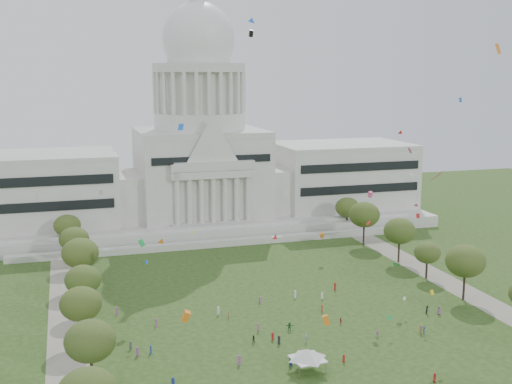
# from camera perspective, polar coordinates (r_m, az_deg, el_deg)

# --- Properties ---
(ground) EXTENTS (400.00, 400.00, 0.00)m
(ground) POSITION_cam_1_polar(r_m,az_deg,el_deg) (130.79, 5.88, -13.90)
(ground) COLOR #274318
(ground) RESTS_ON ground
(capitol) EXTENTS (160.00, 64.50, 91.30)m
(capitol) POSITION_cam_1_polar(r_m,az_deg,el_deg) (230.26, -4.94, 2.55)
(capitol) COLOR beige
(capitol) RESTS_ON ground
(path_left) EXTENTS (8.00, 160.00, 0.04)m
(path_left) POSITION_cam_1_polar(r_m,az_deg,el_deg) (149.69, -16.46, -11.06)
(path_left) COLOR gray
(path_left) RESTS_ON ground
(path_right) EXTENTS (8.00, 160.00, 0.04)m
(path_right) POSITION_cam_1_polar(r_m,az_deg,el_deg) (177.12, 16.65, -7.68)
(path_right) COLOR gray
(path_right) RESTS_ON ground
(row_tree_l_1) EXTENTS (8.86, 8.86, 12.59)m
(row_tree_l_1) POSITION_cam_1_polar(r_m,az_deg,el_deg) (115.79, -14.53, -12.70)
(row_tree_l_1) COLOR black
(row_tree_l_1) RESTS_ON ground
(row_tree_l_2) EXTENTS (8.42, 8.42, 11.97)m
(row_tree_l_2) POSITION_cam_1_polar(r_m,az_deg,el_deg) (134.84, -15.31, -9.57)
(row_tree_l_2) COLOR black
(row_tree_l_2) RESTS_ON ground
(row_tree_r_2) EXTENTS (9.55, 9.55, 13.58)m
(row_tree_r_2) POSITION_cam_1_polar(r_m,az_deg,el_deg) (162.37, 18.13, -5.86)
(row_tree_r_2) COLOR black
(row_tree_r_2) RESTS_ON ground
(row_tree_l_3) EXTENTS (8.12, 8.12, 11.55)m
(row_tree_l_3) POSITION_cam_1_polar(r_m,az_deg,el_deg) (150.69, -15.13, -7.54)
(row_tree_l_3) COLOR black
(row_tree_l_3) RESTS_ON ground
(row_tree_r_3) EXTENTS (7.01, 7.01, 9.98)m
(row_tree_r_3) POSITION_cam_1_polar(r_m,az_deg,el_deg) (176.82, 14.99, -5.24)
(row_tree_r_3) COLOR black
(row_tree_r_3) RESTS_ON ground
(row_tree_l_4) EXTENTS (9.29, 9.29, 13.21)m
(row_tree_l_4) POSITION_cam_1_polar(r_m,az_deg,el_deg) (168.10, -15.36, -5.25)
(row_tree_l_4) COLOR black
(row_tree_l_4) RESTS_ON ground
(row_tree_r_4) EXTENTS (9.19, 9.19, 13.06)m
(row_tree_r_4) POSITION_cam_1_polar(r_m,az_deg,el_deg) (189.36, 12.65, -3.40)
(row_tree_r_4) COLOR black
(row_tree_r_4) RESTS_ON ground
(row_tree_l_5) EXTENTS (8.33, 8.33, 11.85)m
(row_tree_l_5) POSITION_cam_1_polar(r_m,az_deg,el_deg) (186.31, -15.86, -4.06)
(row_tree_l_5) COLOR black
(row_tree_l_5) RESTS_ON ground
(row_tree_r_5) EXTENTS (9.82, 9.82, 13.96)m
(row_tree_r_5) POSITION_cam_1_polar(r_m,az_deg,el_deg) (205.94, 9.61, -2.00)
(row_tree_r_5) COLOR black
(row_tree_r_5) RESTS_ON ground
(row_tree_l_6) EXTENTS (8.19, 8.19, 11.64)m
(row_tree_l_6) POSITION_cam_1_polar(r_m,az_deg,el_deg) (203.97, -16.43, -2.88)
(row_tree_l_6) COLOR black
(row_tree_l_6) RESTS_ON ground
(row_tree_r_6) EXTENTS (8.42, 8.42, 11.97)m
(row_tree_r_6) POSITION_cam_1_polar(r_m,az_deg,el_deg) (223.08, 8.13, -1.37)
(row_tree_r_6) COLOR black
(row_tree_r_6) RESTS_ON ground
(event_tent) EXTENTS (8.65, 8.65, 4.34)m
(event_tent) POSITION_cam_1_polar(r_m,az_deg,el_deg) (121.36, 4.61, -14.15)
(event_tent) COLOR #4C4C4C
(event_tent) RESTS_ON ground
(person_0) EXTENTS (1.16, 1.09, 1.99)m
(person_0) POSITION_cam_1_polar(r_m,az_deg,el_deg) (153.50, 15.96, -10.09)
(person_0) COLOR #994C8C
(person_0) RESTS_ON ground
(person_2) EXTENTS (1.11, 1.02, 1.95)m
(person_2) POSITION_cam_1_polar(r_m,az_deg,el_deg) (153.26, 14.99, -10.09)
(person_2) COLOR #26262B
(person_2) RESTS_ON ground
(person_3) EXTENTS (0.98, 1.07, 1.49)m
(person_3) POSITION_cam_1_polar(r_m,az_deg,el_deg) (138.54, 10.72, -12.26)
(person_3) COLOR #994C8C
(person_3) RESTS_ON ground
(person_4) EXTENTS (0.97, 1.22, 1.83)m
(person_4) POSITION_cam_1_polar(r_m,az_deg,el_deg) (134.13, 4.45, -12.81)
(person_4) COLOR silver
(person_4) RESTS_ON ground
(person_5) EXTENTS (1.84, 1.46, 1.86)m
(person_5) POSITION_cam_1_polar(r_m,az_deg,el_deg) (139.52, 3.00, -11.83)
(person_5) COLOR #33723F
(person_5) RESTS_ON ground
(person_6) EXTENTS (0.61, 0.88, 1.73)m
(person_6) POSITION_cam_1_polar(r_m,az_deg,el_deg) (122.36, 15.59, -15.60)
(person_6) COLOR #B21E1E
(person_6) RESTS_ON ground
(person_8) EXTENTS (0.88, 0.61, 1.69)m
(person_8) POSITION_cam_1_polar(r_m,az_deg,el_deg) (133.37, -0.25, -12.95)
(person_8) COLOR #26262B
(person_8) RESTS_ON ground
(person_9) EXTENTS (0.88, 1.19, 1.64)m
(person_9) POSITION_cam_1_polar(r_m,az_deg,el_deg) (142.02, 14.72, -11.82)
(person_9) COLOR navy
(person_9) RESTS_ON ground
(person_10) EXTENTS (0.49, 0.86, 1.44)m
(person_10) POSITION_cam_1_polar(r_m,az_deg,el_deg) (144.00, 7.55, -11.28)
(person_10) COLOR #B21E1E
(person_10) RESTS_ON ground
(distant_crowd) EXTENTS (65.72, 39.77, 1.92)m
(distant_crowd) POSITION_cam_1_polar(r_m,az_deg,el_deg) (138.95, -1.40, -11.94)
(distant_crowd) COLOR olive
(distant_crowd) RESTS_ON ground
(kite_swarm) EXTENTS (83.10, 101.67, 61.17)m
(kite_swarm) POSITION_cam_1_polar(r_m,az_deg,el_deg) (130.01, 5.92, -2.42)
(kite_swarm) COLOR white
(kite_swarm) RESTS_ON ground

